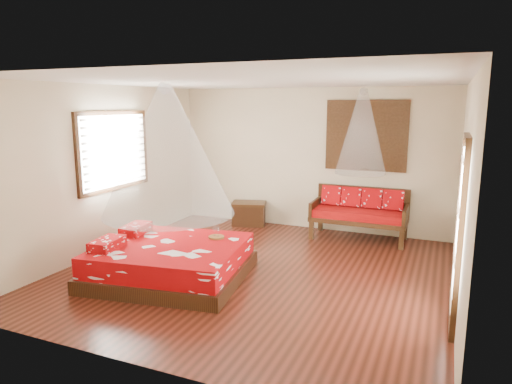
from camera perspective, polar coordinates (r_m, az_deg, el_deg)
room at (r=6.60m, az=-0.01°, el=1.49°), size 5.54×5.54×2.84m
bed at (r=6.79m, az=-10.69°, el=-8.45°), size 2.34×2.18×0.64m
daybed at (r=8.72m, az=12.83°, el=-2.35°), size 1.73×0.77×0.94m
storage_chest at (r=9.51m, az=-0.89°, el=-2.69°), size 0.81×0.69×0.48m
shutter_panel at (r=8.85m, az=13.61°, el=6.86°), size 1.52×0.06×1.32m
window_left at (r=8.16m, az=-17.28°, el=4.94°), size 0.10×1.74×1.34m
glazed_door at (r=5.58m, az=24.02°, el=-4.73°), size 0.08×1.02×2.16m
wine_tray at (r=6.91m, az=-4.98°, el=-5.35°), size 0.24×0.24×0.20m
mosquito_net_main at (r=6.44m, az=-11.04°, el=5.09°), size 1.85×1.85×1.80m
mosquito_net_daybed at (r=8.38m, az=13.10°, el=7.35°), size 0.91×0.91×1.50m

